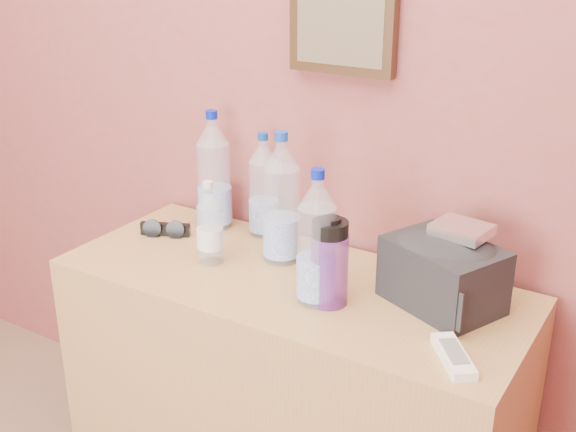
# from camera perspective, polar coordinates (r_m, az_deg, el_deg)

# --- Properties ---
(picture_frame) EXTENTS (0.30, 0.03, 0.25)m
(picture_frame) POSITION_cam_1_polar(r_m,az_deg,el_deg) (1.93, 4.29, 14.79)
(picture_frame) COLOR #382311
(picture_frame) RESTS_ON room_shell
(dresser) EXTENTS (1.25, 0.52, 0.78)m
(dresser) POSITION_cam_1_polar(r_m,az_deg,el_deg) (2.11, 0.15, -14.45)
(dresser) COLOR #AC874A
(dresser) RESTS_ON ground
(pet_large_a) EXTENTS (0.10, 0.10, 0.36)m
(pet_large_a) POSITION_cam_1_polar(r_m,az_deg,el_deg) (2.18, -5.87, 3.12)
(pet_large_a) COLOR silver
(pet_large_a) RESTS_ON dresser
(pet_large_b) EXTENTS (0.08, 0.08, 0.31)m
(pet_large_b) POSITION_cam_1_polar(r_m,az_deg,el_deg) (2.12, -1.94, 2.04)
(pet_large_b) COLOR #CAEDFF
(pet_large_b) RESTS_ON dresser
(pet_large_c) EXTENTS (0.10, 0.10, 0.36)m
(pet_large_c) POSITION_cam_1_polar(r_m,az_deg,el_deg) (1.94, -0.51, 0.89)
(pet_large_c) COLOR silver
(pet_large_c) RESTS_ON dresser
(pet_large_d) EXTENTS (0.09, 0.09, 0.34)m
(pet_large_d) POSITION_cam_1_polar(r_m,az_deg,el_deg) (1.73, 2.27, -2.29)
(pet_large_d) COLOR silver
(pet_large_d) RESTS_ON dresser
(pet_small) EXTENTS (0.07, 0.07, 0.23)m
(pet_small) POSITION_cam_1_polar(r_m,az_deg,el_deg) (1.96, -6.21, -0.90)
(pet_small) COLOR silver
(pet_small) RESTS_ON dresser
(nalgene_bottle) EXTENTS (0.09, 0.09, 0.23)m
(nalgene_bottle) POSITION_cam_1_polar(r_m,az_deg,el_deg) (1.74, 3.29, -3.62)
(nalgene_bottle) COLOR purple
(nalgene_bottle) RESTS_ON dresser
(sunglasses) EXTENTS (0.16, 0.11, 0.04)m
(sunglasses) POSITION_cam_1_polar(r_m,az_deg,el_deg) (2.18, -9.67, -1.04)
(sunglasses) COLOR black
(sunglasses) RESTS_ON dresser
(ac_remote) EXTENTS (0.14, 0.16, 0.02)m
(ac_remote) POSITION_cam_1_polar(r_m,az_deg,el_deg) (1.60, 12.93, -10.75)
(ac_remote) COLOR white
(ac_remote) RESTS_ON dresser
(toiletry_bag) EXTENTS (0.32, 0.28, 0.18)m
(toiletry_bag) POSITION_cam_1_polar(r_m,az_deg,el_deg) (1.78, 12.16, -4.26)
(toiletry_bag) COLOR black
(toiletry_bag) RESTS_ON dresser
(foil_packet) EXTENTS (0.14, 0.12, 0.03)m
(foil_packet) POSITION_cam_1_polar(r_m,az_deg,el_deg) (1.75, 13.56, -1.05)
(foil_packet) COLOR white
(foil_packet) RESTS_ON toiletry_bag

